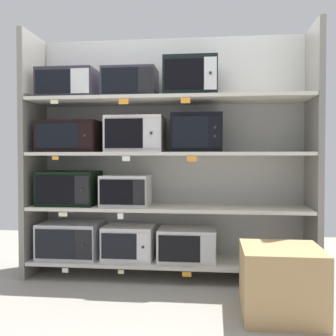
% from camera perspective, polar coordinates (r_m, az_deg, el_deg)
% --- Properties ---
extents(ground, '(6.46, 6.00, 0.02)m').
position_cam_1_polar(ground, '(2.78, -2.50, -21.47)').
color(ground, gray).
extents(back_panel, '(2.66, 0.04, 2.21)m').
position_cam_1_polar(back_panel, '(3.82, 0.46, 1.93)').
color(back_panel, '#B2B2AD').
rests_on(back_panel, ground).
extents(upright_left, '(0.05, 0.50, 2.21)m').
position_cam_1_polar(upright_left, '(3.90, -18.71, 1.84)').
color(upright_left, gray).
rests_on(upright_left, ground).
extents(upright_right, '(0.05, 0.50, 2.21)m').
position_cam_1_polar(upright_right, '(3.63, 20.15, 1.85)').
color(upright_right, gray).
rests_on(upright_right, ground).
extents(shelf_0, '(2.46, 0.50, 0.03)m').
position_cam_1_polar(shelf_0, '(3.67, 0.00, -13.18)').
color(shelf_0, beige).
rests_on(shelf_0, ground).
extents(microwave_0, '(0.54, 0.44, 0.32)m').
position_cam_1_polar(microwave_0, '(3.83, -13.68, -9.90)').
color(microwave_0, '#B4B4BD').
rests_on(microwave_0, shelf_0).
extents(microwave_1, '(0.45, 0.38, 0.30)m').
position_cam_1_polar(microwave_1, '(3.69, -5.58, -10.49)').
color(microwave_1, silver).
rests_on(microwave_1, shelf_0).
extents(microwave_2, '(0.51, 0.37, 0.28)m').
position_cam_1_polar(microwave_2, '(3.62, 2.78, -10.85)').
color(microwave_2, silver).
rests_on(microwave_2, shelf_0).
extents(price_tag_0, '(0.05, 0.00, 0.04)m').
position_cam_1_polar(price_tag_0, '(3.64, -14.50, -14.00)').
color(price_tag_0, white).
extents(price_tag_1, '(0.05, 0.00, 0.03)m').
position_cam_1_polar(price_tag_1, '(3.50, -6.76, -14.55)').
color(price_tag_1, beige).
extents(price_tag_2, '(0.08, 0.00, 0.04)m').
position_cam_1_polar(price_tag_2, '(3.42, 2.70, -14.98)').
color(price_tag_2, orange).
extents(shelf_1, '(2.46, 0.50, 0.03)m').
position_cam_1_polar(shelf_1, '(3.58, 0.00, -5.70)').
color(shelf_1, beige).
extents(microwave_3, '(0.52, 0.41, 0.31)m').
position_cam_1_polar(microwave_3, '(3.77, -13.91, -2.79)').
color(microwave_3, black).
rests_on(microwave_3, shelf_1).
extents(microwave_4, '(0.42, 0.36, 0.27)m').
position_cam_1_polar(microwave_4, '(3.62, -6.04, -3.21)').
color(microwave_4, silver).
rests_on(microwave_4, shelf_1).
extents(price_tag_3, '(0.08, 0.00, 0.04)m').
position_cam_1_polar(price_tag_3, '(3.55, -14.81, -6.44)').
color(price_tag_3, beige).
extents(price_tag_4, '(0.05, 0.00, 0.05)m').
position_cam_1_polar(price_tag_4, '(3.40, -6.82, -6.86)').
color(price_tag_4, white).
extents(shelf_2, '(2.46, 0.50, 0.03)m').
position_cam_1_polar(shelf_2, '(3.55, 0.00, 2.03)').
color(shelf_2, beige).
extents(microwave_5, '(0.54, 0.40, 0.29)m').
position_cam_1_polar(microwave_5, '(3.76, -13.77, 4.37)').
color(microwave_5, black).
rests_on(microwave_5, shelf_2).
extents(microwave_6, '(0.51, 0.37, 0.32)m').
position_cam_1_polar(microwave_6, '(3.60, -4.69, 4.81)').
color(microwave_6, silver).
rests_on(microwave_6, shelf_2).
extents(microwave_7, '(0.44, 0.36, 0.34)m').
position_cam_1_polar(microwave_7, '(3.53, 4.19, 5.01)').
color(microwave_7, black).
rests_on(microwave_7, shelf_2).
extents(price_tag_5, '(0.06, 0.00, 0.03)m').
position_cam_1_polar(price_tag_5, '(3.54, -15.84, 1.39)').
color(price_tag_5, orange).
extents(price_tag_6, '(0.07, 0.00, 0.04)m').
position_cam_1_polar(price_tag_6, '(3.35, -6.03, 1.35)').
color(price_tag_6, white).
extents(price_tag_7, '(0.08, 0.00, 0.05)m').
position_cam_1_polar(price_tag_7, '(3.28, 3.44, 1.32)').
color(price_tag_7, orange).
extents(shelf_3, '(2.46, 0.50, 0.03)m').
position_cam_1_polar(shelf_3, '(3.59, 0.00, 9.75)').
color(shelf_3, beige).
extents(microwave_8, '(0.51, 0.38, 0.27)m').
position_cam_1_polar(microwave_8, '(3.82, -14.02, 11.47)').
color(microwave_8, '#2C2834').
rests_on(microwave_8, shelf_3).
extents(microwave_9, '(0.47, 0.33, 0.27)m').
position_cam_1_polar(microwave_9, '(3.66, -5.42, 11.93)').
color(microwave_9, '#302C38').
rests_on(microwave_9, shelf_3).
extents(microwave_10, '(0.46, 0.43, 0.34)m').
position_cam_1_polar(microwave_10, '(3.60, 3.34, 12.67)').
color(microwave_10, black).
rests_on(microwave_10, shelf_3).
extents(price_tag_8, '(0.07, 0.00, 0.04)m').
position_cam_1_polar(price_tag_8, '(3.57, -15.95, 9.11)').
color(price_tag_8, beige).
extents(price_tag_9, '(0.08, 0.00, 0.05)m').
position_cam_1_polar(price_tag_9, '(3.39, -6.37, 9.47)').
color(price_tag_9, orange).
extents(price_tag_10, '(0.08, 0.00, 0.05)m').
position_cam_1_polar(price_tag_10, '(3.31, 2.52, 9.66)').
color(price_tag_10, orange).
extents(shipping_carton, '(0.53, 0.53, 0.47)m').
position_cam_1_polar(shipping_carton, '(2.91, 15.93, -15.38)').
color(shipping_carton, tan).
rests_on(shipping_carton, ground).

